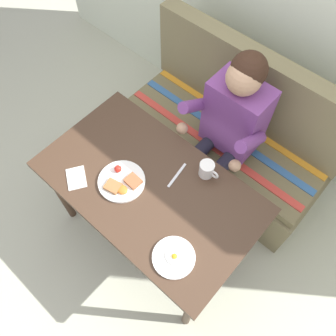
{
  "coord_description": "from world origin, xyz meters",
  "views": [
    {
      "loc": [
        0.64,
        -0.57,
        2.37
      ],
      "look_at": [
        0.0,
        0.15,
        0.72
      ],
      "focal_mm": 37.31,
      "sensor_mm": 36.0,
      "label": 1
    }
  ],
  "objects_px": {
    "couch": "(225,140)",
    "fork": "(177,175)",
    "plate_eggs": "(174,257)",
    "coffee_mug": "(207,169)",
    "napkin": "(76,178)",
    "table": "(150,192)",
    "person": "(228,125)",
    "plate_breakfast": "(122,181)"
  },
  "relations": [
    {
      "from": "couch",
      "to": "fork",
      "type": "height_order",
      "value": "couch"
    },
    {
      "from": "plate_eggs",
      "to": "fork",
      "type": "relative_size",
      "value": 1.22
    },
    {
      "from": "coffee_mug",
      "to": "napkin",
      "type": "relative_size",
      "value": 0.89
    },
    {
      "from": "table",
      "to": "couch",
      "type": "height_order",
      "value": "couch"
    },
    {
      "from": "plate_eggs",
      "to": "fork",
      "type": "distance_m",
      "value": 0.45
    },
    {
      "from": "person",
      "to": "coffee_mug",
      "type": "xyz_separation_m",
      "value": [
        0.1,
        -0.33,
        0.04
      ]
    },
    {
      "from": "plate_breakfast",
      "to": "coffee_mug",
      "type": "xyz_separation_m",
      "value": [
        0.3,
        0.34,
        0.04
      ]
    },
    {
      "from": "couch",
      "to": "napkin",
      "type": "height_order",
      "value": "couch"
    },
    {
      "from": "person",
      "to": "plate_breakfast",
      "type": "height_order",
      "value": "person"
    },
    {
      "from": "plate_eggs",
      "to": "plate_breakfast",
      "type": "bearing_deg",
      "value": 165.74
    },
    {
      "from": "napkin",
      "to": "coffee_mug",
      "type": "bearing_deg",
      "value": 43.97
    },
    {
      "from": "napkin",
      "to": "plate_eggs",
      "type": "bearing_deg",
      "value": 2.09
    },
    {
      "from": "person",
      "to": "table",
      "type": "bearing_deg",
      "value": -97.46
    },
    {
      "from": "table",
      "to": "plate_eggs",
      "type": "relative_size",
      "value": 5.81
    },
    {
      "from": "plate_breakfast",
      "to": "coffee_mug",
      "type": "relative_size",
      "value": 2.14
    },
    {
      "from": "couch",
      "to": "plate_eggs",
      "type": "height_order",
      "value": "couch"
    },
    {
      "from": "couch",
      "to": "person",
      "type": "distance_m",
      "value": 0.45
    },
    {
      "from": "plate_eggs",
      "to": "table",
      "type": "bearing_deg",
      "value": 149.88
    },
    {
      "from": "coffee_mug",
      "to": "napkin",
      "type": "bearing_deg",
      "value": -136.03
    },
    {
      "from": "couch",
      "to": "napkin",
      "type": "bearing_deg",
      "value": -107.87
    },
    {
      "from": "couch",
      "to": "fork",
      "type": "relative_size",
      "value": 8.47
    },
    {
      "from": "couch",
      "to": "coffee_mug",
      "type": "distance_m",
      "value": 0.7
    },
    {
      "from": "person",
      "to": "napkin",
      "type": "xyz_separation_m",
      "value": [
        -0.4,
        -0.82,
        -0.01
      ]
    },
    {
      "from": "plate_eggs",
      "to": "coffee_mug",
      "type": "distance_m",
      "value": 0.49
    },
    {
      "from": "napkin",
      "to": "fork",
      "type": "distance_m",
      "value": 0.54
    },
    {
      "from": "couch",
      "to": "table",
      "type": "bearing_deg",
      "value": -90.0
    },
    {
      "from": "person",
      "to": "coffee_mug",
      "type": "bearing_deg",
      "value": -72.66
    },
    {
      "from": "table",
      "to": "couch",
      "type": "relative_size",
      "value": 0.83
    },
    {
      "from": "couch",
      "to": "napkin",
      "type": "xyz_separation_m",
      "value": [
        -0.32,
        -0.99,
        0.4
      ]
    },
    {
      "from": "couch",
      "to": "coffee_mug",
      "type": "bearing_deg",
      "value": -70.37
    },
    {
      "from": "plate_breakfast",
      "to": "plate_eggs",
      "type": "height_order",
      "value": "plate_breakfast"
    },
    {
      "from": "person",
      "to": "plate_breakfast",
      "type": "distance_m",
      "value": 0.7
    },
    {
      "from": "table",
      "to": "plate_breakfast",
      "type": "bearing_deg",
      "value": -144.75
    },
    {
      "from": "plate_breakfast",
      "to": "napkin",
      "type": "relative_size",
      "value": 1.89
    },
    {
      "from": "couch",
      "to": "plate_breakfast",
      "type": "xyz_separation_m",
      "value": [
        -0.12,
        -0.85,
        0.41
      ]
    },
    {
      "from": "person",
      "to": "coffee_mug",
      "type": "distance_m",
      "value": 0.35
    },
    {
      "from": "table",
      "to": "fork",
      "type": "xyz_separation_m",
      "value": [
        0.07,
        0.14,
        0.08
      ]
    },
    {
      "from": "table",
      "to": "napkin",
      "type": "distance_m",
      "value": 0.4
    },
    {
      "from": "table",
      "to": "napkin",
      "type": "bearing_deg",
      "value": -144.46
    },
    {
      "from": "table",
      "to": "coffee_mug",
      "type": "xyz_separation_m",
      "value": [
        0.18,
        0.26,
        0.13
      ]
    },
    {
      "from": "table",
      "to": "fork",
      "type": "bearing_deg",
      "value": 63.87
    },
    {
      "from": "napkin",
      "to": "plate_breakfast",
      "type": "bearing_deg",
      "value": 35.71
    }
  ]
}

